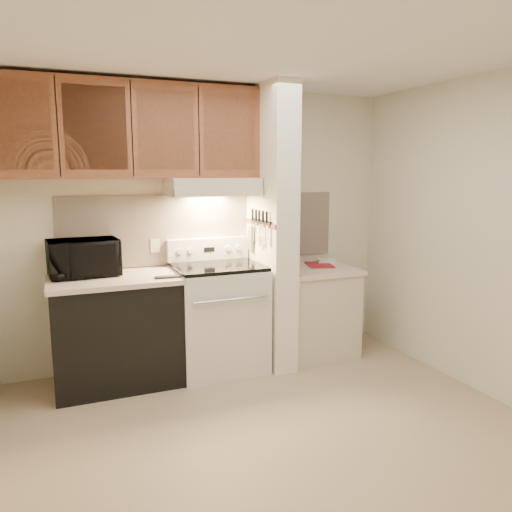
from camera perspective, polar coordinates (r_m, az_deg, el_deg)
floor at (r=3.67m, az=1.69°, el=-18.98°), size 3.60×3.60×0.00m
ceiling at (r=3.30m, az=1.92°, el=22.65°), size 3.60×3.60×0.00m
wall_back at (r=4.66m, az=-5.76°, el=3.37°), size 3.60×2.50×0.02m
wall_right at (r=4.31m, az=24.23°, el=2.05°), size 0.02×3.00×2.50m
backsplash at (r=4.65m, az=-5.71°, el=3.17°), size 2.60×0.02×0.63m
range_body at (r=4.49m, az=-4.32°, el=-7.15°), size 0.76×0.65×0.92m
oven_window at (r=4.19m, az=-2.97°, el=-7.81°), size 0.50×0.01×0.30m
oven_handle at (r=4.10m, az=-2.83°, el=-5.02°), size 0.65×0.02×0.02m
cooktop at (r=4.38m, az=-4.40°, el=-1.19°), size 0.74×0.64×0.03m
range_backguard at (r=4.62m, az=-5.51°, el=0.83°), size 0.76×0.08×0.20m
range_display at (r=4.58m, az=-5.35°, el=0.75°), size 0.10×0.01×0.04m
range_knob_left_outer at (r=4.51m, az=-8.75°, el=0.53°), size 0.05×0.02×0.05m
range_knob_left_inner at (r=4.53m, az=-7.52°, el=0.61°), size 0.05×0.02×0.05m
range_knob_right_inner at (r=4.64m, az=-3.21°, el=0.88°), size 0.05×0.02×0.05m
range_knob_right_outer at (r=4.67m, az=-2.06°, el=0.95°), size 0.05×0.02×0.05m
dishwasher_front at (r=4.33m, az=-15.62°, el=-8.47°), size 1.00×0.63×0.87m
left_countertop at (r=4.22m, az=-15.90°, el=-2.58°), size 1.04×0.67×0.04m
spoon_rest at (r=4.08m, az=-10.00°, el=-2.37°), size 0.22×0.08×0.01m
teal_jar at (r=4.40m, az=-20.80°, el=-1.47°), size 0.09×0.09×0.09m
outlet at (r=4.54m, az=-11.45°, el=1.15°), size 0.08×0.01×0.12m
microwave at (r=4.30m, az=-19.13°, el=-0.18°), size 0.58×0.42×0.30m
partition_pillar at (r=4.50m, az=1.76°, el=3.20°), size 0.22×0.70×2.50m
pillar_trim at (r=4.45m, az=0.40°, el=3.78°), size 0.01×0.70×0.04m
knife_strip at (r=4.40m, az=0.58°, el=3.97°), size 0.02×0.42×0.04m
knife_blade_a at (r=4.25m, az=1.32°, el=2.41°), size 0.01×0.03×0.16m
knife_handle_a at (r=4.25m, az=1.23°, el=4.44°), size 0.02×0.02×0.10m
knife_blade_b at (r=4.35m, az=0.76°, el=2.44°), size 0.01×0.04×0.18m
knife_handle_b at (r=4.33m, az=0.81°, el=4.53°), size 0.02×0.02×0.10m
knife_blade_c at (r=4.40m, az=0.48°, el=2.40°), size 0.01×0.04×0.20m
knife_handle_c at (r=4.41m, az=0.36°, el=4.63°), size 0.02×0.02×0.10m
knife_blade_d at (r=4.48m, az=0.05°, el=2.78°), size 0.01×0.04×0.16m
knife_handle_d at (r=4.47m, az=0.02°, el=4.70°), size 0.02×0.02×0.10m
knife_blade_e at (r=4.56m, az=-0.38°, el=2.78°), size 0.01×0.04×0.18m
knife_handle_e at (r=4.55m, az=-0.39°, el=4.79°), size 0.02×0.02×0.10m
oven_mitt at (r=4.62m, az=-0.60°, el=2.11°), size 0.03×0.09×0.22m
right_cab_base at (r=4.87m, az=6.69°, el=-6.51°), size 0.70×0.60×0.81m
right_countertop at (r=4.77m, az=6.79°, el=-1.60°), size 0.74×0.64×0.04m
red_folder at (r=4.90m, az=7.25°, el=-1.01°), size 0.31×0.37×0.01m
white_box at (r=5.03m, az=8.00°, el=-0.57°), size 0.19×0.15×0.04m
range_hood at (r=4.42m, az=-5.02°, el=7.92°), size 0.78×0.44×0.15m
hood_lip at (r=4.22m, az=-4.16°, el=7.24°), size 0.78×0.04×0.06m
upper_cabinets at (r=4.32m, az=-14.33°, el=13.73°), size 2.18×0.33×0.77m
cab_door_a at (r=4.12m, az=-25.64°, el=13.30°), size 0.46×0.01×0.63m
cab_gap_a at (r=4.11m, az=-21.75°, el=13.57°), size 0.01×0.01×0.73m
cab_door_b at (r=4.13m, az=-17.86°, el=13.77°), size 0.46×0.01×0.63m
cab_gap_b at (r=4.16m, az=-14.01°, el=13.91°), size 0.01×0.01×0.73m
cab_door_c at (r=4.21m, az=-10.23°, el=13.98°), size 0.46×0.01×0.63m
cab_gap_c at (r=4.28m, az=-6.55°, el=14.00°), size 0.01×0.01×0.73m
cab_door_d at (r=4.36m, az=-3.00°, el=13.97°), size 0.46×0.01×0.63m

